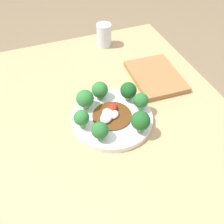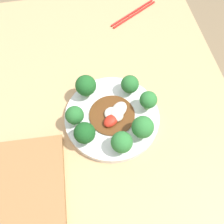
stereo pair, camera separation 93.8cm
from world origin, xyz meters
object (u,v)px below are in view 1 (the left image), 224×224
(broccoli_southeast, at_px, (100,131))
(cutting_board, at_px, (156,76))
(broccoli_northwest, at_px, (128,91))
(broccoli_north, at_px, (141,101))
(drinking_glass, at_px, (104,35))
(stirfry_center, at_px, (110,114))
(broccoli_south, at_px, (82,119))
(broccoli_west, at_px, (100,90))
(broccoli_southwest, at_px, (85,99))
(plate, at_px, (112,118))
(broccoli_northeast, at_px, (141,121))

(broccoli_southeast, distance_m, cutting_board, 0.38)
(broccoli_northwest, distance_m, broccoli_north, 0.06)
(drinking_glass, distance_m, cutting_board, 0.32)
(stirfry_center, xyz_separation_m, cutting_board, (-0.15, 0.24, -0.02))
(broccoli_southeast, relative_size, cutting_board, 0.25)
(broccoli_south, bearing_deg, drinking_glass, 152.70)
(broccoli_southeast, xyz_separation_m, broccoli_north, (-0.07, 0.17, 0.00))
(stirfry_center, relative_size, drinking_glass, 1.28)
(broccoli_west, height_order, broccoli_northwest, broccoli_northwest)
(broccoli_southwest, distance_m, cutting_board, 0.32)
(broccoli_southwest, bearing_deg, stirfry_center, 42.63)
(broccoli_south, height_order, stirfry_center, broccoli_south)
(broccoli_southeast, xyz_separation_m, stirfry_center, (-0.07, 0.06, -0.03))
(broccoli_north, bearing_deg, broccoli_southeast, -66.61)
(plate, bearing_deg, drinking_glass, 163.33)
(broccoli_south, xyz_separation_m, broccoli_west, (-0.11, 0.10, -0.00))
(broccoli_southwest, relative_size, stirfry_center, 0.55)
(stirfry_center, bearing_deg, broccoli_southeast, -39.11)
(broccoli_west, xyz_separation_m, broccoli_southwest, (0.03, -0.06, 0.00))
(broccoli_north, relative_size, broccoli_northeast, 0.85)
(drinking_glass, height_order, cutting_board, drinking_glass)
(broccoli_northwest, relative_size, broccoli_north, 1.09)
(broccoli_north, bearing_deg, stirfry_center, -90.94)
(plate, xyz_separation_m, broccoli_southeast, (0.07, -0.07, 0.04))
(broccoli_west, bearing_deg, stirfry_center, 0.74)
(broccoli_northeast, bearing_deg, plate, -145.23)
(broccoli_southwest, relative_size, broccoli_northwest, 1.04)
(stirfry_center, xyz_separation_m, drinking_glass, (-0.45, 0.14, 0.02))
(broccoli_west, relative_size, broccoli_southwest, 0.92)
(broccoli_north, height_order, drinking_glass, drinking_glass)
(broccoli_west, bearing_deg, broccoli_north, 47.53)
(plate, relative_size, broccoli_west, 4.15)
(plate, height_order, broccoli_southeast, broccoli_southeast)
(broccoli_west, bearing_deg, plate, 3.73)
(broccoli_southeast, bearing_deg, broccoli_northeast, 83.77)
(cutting_board, bearing_deg, broccoli_south, -65.06)
(stirfry_center, bearing_deg, broccoli_south, -82.46)
(broccoli_northeast, bearing_deg, broccoli_west, -160.40)
(broccoli_northwest, relative_size, drinking_glass, 0.67)
(broccoli_west, bearing_deg, broccoli_southeast, -18.99)
(broccoli_southwest, height_order, broccoli_northwest, broccoli_southwest)
(broccoli_northwest, xyz_separation_m, broccoli_north, (0.06, 0.02, -0.00))
(broccoli_north, bearing_deg, broccoli_south, -86.87)
(broccoli_west, height_order, broccoli_southwest, broccoli_southwest)
(drinking_glass, bearing_deg, broccoli_west, -21.94)
(plate, xyz_separation_m, broccoli_south, (0.01, -0.10, 0.05))
(drinking_glass, bearing_deg, broccoli_northeast, -8.00)
(stirfry_center, bearing_deg, broccoli_north, 89.06)
(broccoli_north, distance_m, drinking_glass, 0.45)
(broccoli_northeast, bearing_deg, broccoli_south, -114.71)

